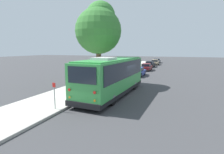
# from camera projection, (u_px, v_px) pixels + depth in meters

# --- Properties ---
(ground_plane) EXTENTS (160.00, 160.00, 0.00)m
(ground_plane) POSITION_uv_depth(u_px,v_px,m) (122.00, 92.00, 15.88)
(ground_plane) COLOR #3D3D3F
(sidewalk_slab) EXTENTS (80.00, 3.92, 0.15)m
(sidewalk_slab) POSITION_uv_depth(u_px,v_px,m) (83.00, 88.00, 17.32)
(sidewalk_slab) COLOR beige
(sidewalk_slab) RESTS_ON ground
(curb_strip) EXTENTS (80.00, 0.14, 0.15)m
(curb_strip) POSITION_uv_depth(u_px,v_px,m) (101.00, 90.00, 16.60)
(curb_strip) COLOR #AAA69D
(curb_strip) RESTS_ON ground
(shuttle_bus) EXTENTS (9.58, 3.01, 3.27)m
(shuttle_bus) POSITION_uv_depth(u_px,v_px,m) (113.00, 75.00, 14.75)
(shuttle_bus) COLOR green
(shuttle_bus) RESTS_ON ground
(parked_sedan_blue) EXTENTS (4.32, 1.80, 1.27)m
(parked_sedan_blue) POSITION_uv_depth(u_px,v_px,m) (138.00, 72.00, 25.59)
(parked_sedan_blue) COLOR navy
(parked_sedan_blue) RESTS_ON ground
(parked_sedan_maroon) EXTENTS (4.23, 1.71, 1.27)m
(parked_sedan_maroon) POSITION_uv_depth(u_px,v_px,m) (146.00, 67.00, 32.02)
(parked_sedan_maroon) COLOR maroon
(parked_sedan_maroon) RESTS_ON ground
(parked_sedan_black) EXTENTS (4.73, 1.83, 1.29)m
(parked_sedan_black) POSITION_uv_depth(u_px,v_px,m) (150.00, 64.00, 38.02)
(parked_sedan_black) COLOR black
(parked_sedan_black) RESTS_ON ground
(parked_sedan_tan) EXTENTS (4.56, 1.79, 1.28)m
(parked_sedan_tan) POSITION_uv_depth(u_px,v_px,m) (155.00, 62.00, 43.58)
(parked_sedan_tan) COLOR tan
(parked_sedan_tan) RESTS_ON ground
(parked_sedan_gray) EXTENTS (4.20, 1.74, 1.27)m
(parked_sedan_gray) POSITION_uv_depth(u_px,v_px,m) (157.00, 61.00, 49.60)
(parked_sedan_gray) COLOR slate
(parked_sedan_gray) RESTS_ON ground
(street_tree) EXTENTS (4.89, 4.89, 8.83)m
(street_tree) POSITION_uv_depth(u_px,v_px,m) (99.00, 28.00, 18.61)
(street_tree) COLOR brown
(street_tree) RESTS_ON sidewalk_slab
(sign_post_near) EXTENTS (0.06, 0.22, 1.68)m
(sign_post_near) POSITION_uv_depth(u_px,v_px,m) (54.00, 96.00, 10.91)
(sign_post_near) COLOR gray
(sign_post_near) RESTS_ON sidewalk_slab
(sign_post_far) EXTENTS (0.06, 0.06, 1.30)m
(sign_post_far) POSITION_uv_depth(u_px,v_px,m) (69.00, 93.00, 12.37)
(sign_post_far) COLOR gray
(sign_post_far) RESTS_ON sidewalk_slab
(fire_hydrant) EXTENTS (0.22, 0.22, 0.81)m
(fire_hydrant) POSITION_uv_depth(u_px,v_px,m) (115.00, 76.00, 21.71)
(fire_hydrant) COLOR gold
(fire_hydrant) RESTS_ON sidewalk_slab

